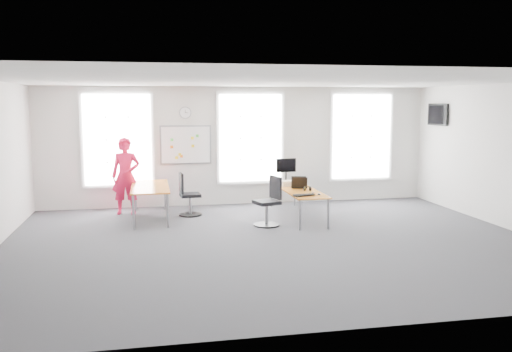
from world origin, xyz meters
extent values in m
plane|color=#252529|center=(0.00, 0.00, 0.00)|extent=(10.00, 10.00, 0.00)
plane|color=silver|center=(0.00, 0.00, 3.00)|extent=(10.00, 10.00, 0.00)
plane|color=silver|center=(0.00, 4.00, 1.50)|extent=(10.00, 0.00, 10.00)
plane|color=silver|center=(0.00, -4.00, 1.50)|extent=(10.00, 0.00, 10.00)
cube|color=silver|center=(-3.00, 3.97, 1.70)|extent=(1.60, 0.06, 2.20)
cube|color=silver|center=(0.30, 3.97, 1.70)|extent=(1.60, 0.06, 2.20)
cube|color=silver|center=(3.30, 3.97, 1.70)|extent=(1.60, 0.06, 2.20)
cube|color=orange|center=(1.05, 2.14, 0.65)|extent=(0.73, 2.72, 0.03)
cylinder|color=gray|center=(0.74, 0.84, 0.32)|extent=(0.05, 0.05, 0.64)
cylinder|color=gray|center=(1.35, 0.84, 0.32)|extent=(0.05, 0.05, 0.64)
cylinder|color=gray|center=(0.74, 3.44, 0.32)|extent=(0.05, 0.05, 0.64)
cylinder|color=gray|center=(1.35, 3.44, 0.32)|extent=(0.05, 0.05, 0.64)
cube|color=orange|center=(-2.25, 2.57, 0.73)|extent=(0.82, 2.05, 0.03)
cylinder|color=gray|center=(-2.60, 1.61, 0.36)|extent=(0.05, 0.05, 0.72)
cylinder|color=gray|center=(-1.90, 1.61, 0.36)|extent=(0.05, 0.05, 0.72)
cylinder|color=gray|center=(-2.60, 3.54, 0.36)|extent=(0.05, 0.05, 0.72)
cylinder|color=gray|center=(-1.90, 3.54, 0.36)|extent=(0.05, 0.05, 0.72)
cylinder|color=black|center=(0.17, 1.40, 0.02)|extent=(0.56, 0.56, 0.03)
cylinder|color=gray|center=(0.17, 1.40, 0.26)|extent=(0.06, 0.06, 0.45)
cube|color=black|center=(0.17, 1.40, 0.50)|extent=(0.59, 0.59, 0.08)
cube|color=black|center=(0.37, 1.46, 0.80)|extent=(0.18, 0.45, 0.48)
cylinder|color=black|center=(-1.34, 2.78, 0.02)|extent=(0.53, 0.53, 0.03)
cylinder|color=gray|center=(-1.34, 2.78, 0.24)|extent=(0.06, 0.06, 0.43)
cube|color=black|center=(-1.34, 2.78, 0.48)|extent=(0.49, 0.49, 0.07)
cube|color=black|center=(-1.55, 2.76, 0.77)|extent=(0.09, 0.43, 0.46)
imported|color=red|center=(-2.80, 3.24, 0.90)|extent=(0.70, 0.51, 1.80)
cube|color=white|center=(-1.35, 3.97, 1.55)|extent=(1.20, 0.03, 0.90)
cylinder|color=gray|center=(-1.35, 3.97, 2.35)|extent=(0.30, 0.04, 0.30)
cube|color=black|center=(4.95, 3.00, 2.30)|extent=(0.06, 0.90, 0.55)
cube|color=black|center=(0.91, 1.14, 0.67)|extent=(0.49, 0.30, 0.02)
ellipsoid|color=black|center=(1.24, 1.15, 0.68)|extent=(0.07, 0.11, 0.04)
cylinder|color=black|center=(1.20, 1.44, 0.67)|extent=(0.08, 0.08, 0.01)
cylinder|color=black|center=(1.10, 1.75, 0.71)|extent=(0.04, 0.09, 0.09)
cylinder|color=black|center=(1.23, 1.75, 0.71)|extent=(0.04, 0.09, 0.09)
cylinder|color=gold|center=(1.10, 1.75, 0.71)|extent=(0.01, 0.09, 0.09)
cube|color=black|center=(1.17, 1.75, 0.75)|extent=(0.15, 0.02, 0.01)
cube|color=black|center=(1.07, 2.12, 0.80)|extent=(0.35, 0.16, 0.28)
cube|color=orange|center=(1.07, 2.04, 0.79)|extent=(0.33, 0.17, 0.25)
cube|color=black|center=(1.07, 2.02, 0.80)|extent=(0.35, 0.17, 0.27)
cube|color=beige|center=(0.95, 2.56, 0.72)|extent=(0.35, 0.27, 0.12)
cylinder|color=black|center=(1.07, 3.30, 0.67)|extent=(0.21, 0.21, 0.02)
cylinder|color=black|center=(1.07, 3.30, 0.78)|extent=(0.04, 0.04, 0.21)
cube|color=black|center=(1.07, 3.29, 1.06)|extent=(0.51, 0.08, 0.34)
cube|color=black|center=(1.07, 3.27, 1.06)|extent=(0.47, 0.05, 0.30)
camera|label=1|loc=(-2.24, -9.63, 2.60)|focal=38.00mm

